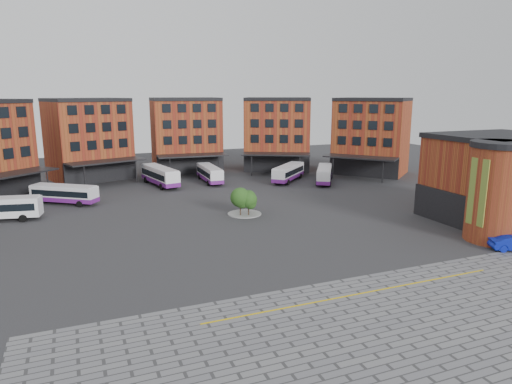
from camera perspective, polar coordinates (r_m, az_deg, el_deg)
name	(u,v)px	position (r m, az deg, el deg)	size (l,w,h in m)	color
ground	(267,244)	(48.17, 1.37, -6.47)	(160.00, 160.00, 0.00)	#28282B
paving_zone	(435,344)	(32.23, 21.43, -17.32)	(50.00, 22.00, 0.02)	slate
yellow_line	(361,293)	(37.68, 12.94, -12.26)	(26.00, 0.15, 0.02)	gold
main_building	(155,141)	(81.62, -12.54, 6.18)	(94.14, 42.48, 14.60)	brown
east_building	(497,180)	(61.67, 27.95, 1.33)	(17.40, 15.40, 10.60)	brown
tree_island	(245,200)	(58.59, -1.37, -0.99)	(4.40, 4.40, 3.71)	gray
bus_b	(64,194)	(70.06, -22.85, -0.22)	(9.26, 7.55, 2.76)	white
bus_c	(160,175)	(79.40, -11.92, 2.03)	(4.77, 11.58, 3.18)	white
bus_d	(210,173)	(81.10, -5.81, 2.32)	(2.79, 10.21, 2.86)	white
bus_e	(288,172)	(81.71, 4.07, 2.45)	(9.14, 8.92, 2.92)	white
bus_f	(324,174)	(81.05, 8.54, 2.23)	(7.31, 9.69, 2.82)	white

